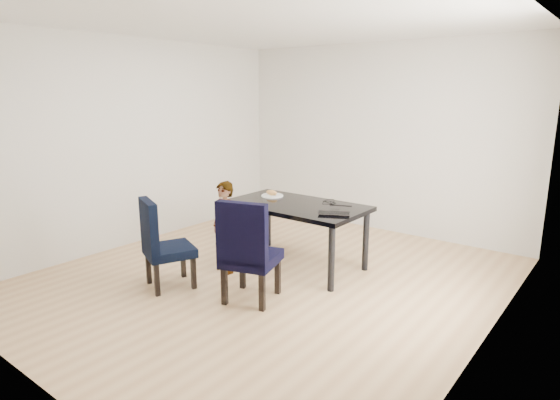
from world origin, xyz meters
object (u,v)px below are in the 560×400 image
Objects in this scene: dining_table at (296,235)px; plate at (272,196)px; chair_right at (251,249)px; child at (225,227)px; laptop at (334,212)px; chair_left at (169,243)px.

dining_table is 0.62m from plate.
child is at bearing 135.70° from chair_right.
laptop reaches higher than dining_table.
child is (-0.72, 0.36, 0.01)m from chair_right.
laptop is (1.09, 0.54, 0.24)m from child.
plate reaches higher than dining_table.
chair_right is (0.88, 0.29, 0.04)m from chair_left.
laptop is (0.58, -0.11, 0.39)m from dining_table.
chair_right is 3.13× the size of laptop.
laptop reaches higher than plate.
chair_right is at bearing 39.52° from laptop.
child is (-0.51, -0.65, 0.15)m from dining_table.
chair_left reaches higher than dining_table.
plate is at bearing -41.18° from laptop.
chair_left is 0.93m from chair_right.
chair_left is 1.48m from plate.
chair_right is at bearing -60.02° from plate.
chair_right is 1.01m from laptop.
dining_table is at bearing 66.06° from child.
laptop is at bearing -10.72° from dining_table.
child reaches higher than laptop.
chair_left is 3.50× the size of plate.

